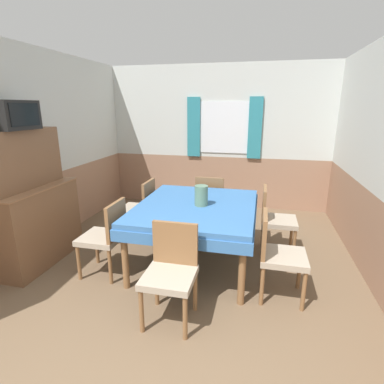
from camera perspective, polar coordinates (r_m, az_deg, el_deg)
The scene contains 12 objects.
wall_back at distance 5.67m, azimuth 4.91°, elevation 10.30°, with size 4.45×0.10×2.60m.
wall_left at distance 4.39m, azimuth -28.03°, elevation 6.74°, with size 0.05×4.98×2.60m.
dining_table at distance 3.57m, azimuth 0.82°, elevation -3.93°, with size 1.40×1.61×0.75m.
chair_head_near at distance 2.73m, azimuth -3.98°, elevation -14.40°, with size 0.44×0.44×0.87m.
chair_left_near at distance 3.52m, azimuth -16.02°, elevation -7.81°, with size 0.44×0.44×0.87m.
chair_head_window at distance 4.59m, azimuth 3.57°, elevation -1.58°, with size 0.44×0.44×0.87m.
chair_right_near at distance 3.12m, azimuth 15.90°, elevation -10.97°, with size 0.44×0.44×0.87m.
chair_left_far at distance 4.34m, azimuth -9.79°, elevation -2.81°, with size 0.44×0.44×0.87m.
chair_right_far at distance 4.02m, azimuth 15.36°, elevation -4.68°, with size 0.44×0.44×0.87m.
sideboard at distance 4.05m, azimuth -27.99°, elevation -2.83°, with size 0.46×1.14×1.62m.
tv at distance 3.82m, azimuth -30.81°, elevation 12.46°, with size 0.29×0.50×0.31m.
vase at distance 3.48m, azimuth 1.77°, elevation -0.69°, with size 0.15×0.15×0.24m.
Camera 1 is at (0.82, -0.99, 1.86)m, focal length 28.00 mm.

